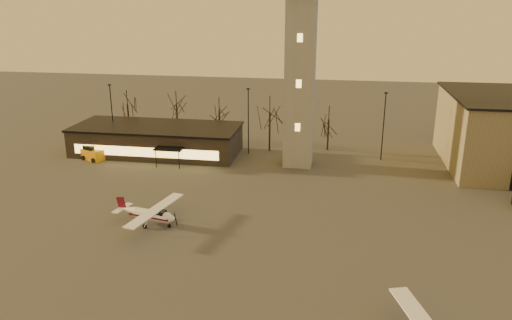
# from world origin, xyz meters

# --- Properties ---
(ground) EXTENTS (220.00, 220.00, 0.00)m
(ground) POSITION_xyz_m (0.00, 0.00, 0.00)
(ground) COLOR #413E3C
(ground) RESTS_ON ground
(control_tower) EXTENTS (6.80, 6.80, 32.60)m
(control_tower) POSITION_xyz_m (0.00, 30.00, 16.33)
(control_tower) COLOR gray
(control_tower) RESTS_ON ground
(terminal) EXTENTS (25.40, 12.20, 4.30)m
(terminal) POSITION_xyz_m (-21.99, 31.98, 2.16)
(terminal) COLOR black
(terminal) RESTS_ON ground
(light_poles) EXTENTS (58.50, 12.25, 10.14)m
(light_poles) POSITION_xyz_m (0.50, 31.00, 5.41)
(light_poles) COLOR black
(light_poles) RESTS_ON ground
(tree_row) EXTENTS (37.20, 9.20, 8.80)m
(tree_row) POSITION_xyz_m (-13.70, 39.16, 5.94)
(tree_row) COLOR black
(tree_row) RESTS_ON ground
(cessna_rear) EXTENTS (7.71, 9.69, 2.67)m
(cessna_rear) POSITION_xyz_m (-13.28, 7.12, 0.91)
(cessna_rear) COLOR white
(cessna_rear) RESTS_ON ground
(service_cart) EXTENTS (3.90, 3.25, 2.18)m
(service_cart) POSITION_xyz_m (-30.23, 27.03, 0.83)
(service_cart) COLOR orange
(service_cart) RESTS_ON ground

